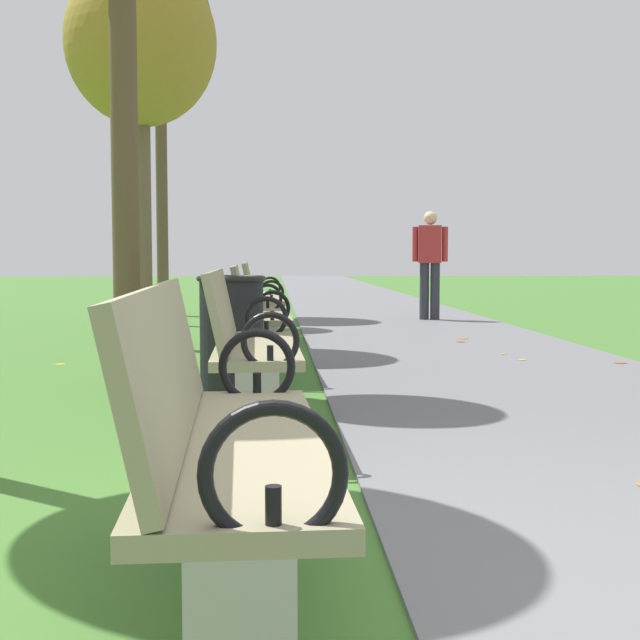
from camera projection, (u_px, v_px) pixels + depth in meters
name	position (u px, v px, depth m)	size (l,w,h in m)	color
ground_plane	(413.00, 632.00, 2.28)	(80.00, 80.00, 0.00)	#42722D
paved_walkway	(353.00, 298.00, 20.29)	(2.95, 44.00, 0.02)	slate
park_bench_1	(220.00, 443.00, 2.31)	(0.53, 1.62, 0.90)	gray
park_bench_2	(247.00, 347.00, 4.75)	(0.50, 1.61, 0.90)	gray
park_bench_3	(256.00, 315.00, 7.26)	(0.52, 1.61, 0.90)	gray
park_bench_4	(261.00, 299.00, 9.97)	(0.49, 1.61, 0.90)	gray
tree_3	(141.00, 46.00, 9.16)	(1.58, 1.58, 4.07)	brown
tree_4	(139.00, 51.00, 12.42)	(1.13, 1.13, 4.58)	#4C3D2D
tree_5	(160.00, 26.00, 14.18)	(1.68, 1.68, 5.68)	brown
pedestrian_walking	(430.00, 259.00, 13.17)	(0.52, 0.28, 1.62)	#2D2D38
trash_bin	(232.00, 336.00, 6.09)	(0.48, 0.48, 0.84)	black
scattered_leaves	(429.00, 385.00, 6.53)	(5.15, 11.20, 0.02)	#AD6B23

